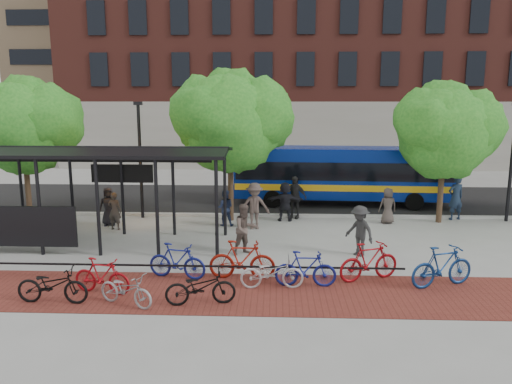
{
  "coord_description": "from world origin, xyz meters",
  "views": [
    {
      "loc": [
        -1.02,
        -17.93,
        5.29
      ],
      "look_at": [
        -1.83,
        1.52,
        1.6
      ],
      "focal_mm": 35.0,
      "sensor_mm": 36.0,
      "label": 1
    }
  ],
  "objects_px": {
    "bike_0": "(52,285)",
    "pedestrian_2": "(225,208)",
    "bike_11": "(442,266)",
    "bus": "(341,172)",
    "pedestrian_8": "(245,229)",
    "lamp_post_left": "(140,157)",
    "tree_c": "(447,128)",
    "tree_b": "(232,118)",
    "bike_5": "(242,260)",
    "bike_4": "(200,287)",
    "bike_9": "(369,261)",
    "bike_1": "(102,276)",
    "bike_6": "(272,272)",
    "pedestrian_5": "(285,202)",
    "pedestrian_4": "(294,197)",
    "bus_shelter": "(78,163)",
    "tree_a": "(25,122)",
    "bike_3": "(177,261)",
    "lamp_post_right": "(512,158)",
    "pedestrian_1": "(115,211)",
    "pedestrian_0": "(109,206)",
    "bike_2": "(126,289)",
    "pedestrian_3": "(254,206)",
    "pedestrian_6": "(388,206)",
    "bike_7": "(306,269)",
    "pedestrian_7": "(456,197)",
    "pedestrian_9": "(360,231)"
  },
  "relations": [
    {
      "from": "bike_0",
      "to": "pedestrian_2",
      "type": "relative_size",
      "value": 1.24
    },
    {
      "from": "bike_11",
      "to": "bus",
      "type": "bearing_deg",
      "value": -12.92
    },
    {
      "from": "pedestrian_8",
      "to": "lamp_post_left",
      "type": "bearing_deg",
      "value": 100.63
    },
    {
      "from": "tree_c",
      "to": "pedestrian_8",
      "type": "bearing_deg",
      "value": -149.28
    },
    {
      "from": "tree_b",
      "to": "bike_5",
      "type": "height_order",
      "value": "tree_b"
    },
    {
      "from": "bike_4",
      "to": "bike_9",
      "type": "bearing_deg",
      "value": -77.51
    },
    {
      "from": "bike_4",
      "to": "pedestrian_2",
      "type": "xyz_separation_m",
      "value": [
        -0.2,
        8.14,
        0.29
      ]
    },
    {
      "from": "bike_1",
      "to": "tree_b",
      "type": "bearing_deg",
      "value": -5.8
    },
    {
      "from": "bike_6",
      "to": "pedestrian_5",
      "type": "relative_size",
      "value": 1.04
    },
    {
      "from": "tree_b",
      "to": "pedestrian_4",
      "type": "xyz_separation_m",
      "value": [
        2.69,
        0.45,
        -3.51
      ]
    },
    {
      "from": "bus_shelter",
      "to": "tree_a",
      "type": "distance_m",
      "value": 5.52
    },
    {
      "from": "bike_4",
      "to": "bike_6",
      "type": "distance_m",
      "value": 2.19
    },
    {
      "from": "bike_3",
      "to": "bus",
      "type": "bearing_deg",
      "value": -16.97
    },
    {
      "from": "bike_11",
      "to": "bike_4",
      "type": "bearing_deg",
      "value": 82.55
    },
    {
      "from": "bike_1",
      "to": "pedestrian_8",
      "type": "distance_m",
      "value": 5.22
    },
    {
      "from": "lamp_post_right",
      "to": "bike_1",
      "type": "relative_size",
      "value": 3.05
    },
    {
      "from": "bike_0",
      "to": "bus_shelter",
      "type": "bearing_deg",
      "value": 15.3
    },
    {
      "from": "pedestrian_5",
      "to": "bike_4",
      "type": "bearing_deg",
      "value": 77.51
    },
    {
      "from": "pedestrian_1",
      "to": "pedestrian_4",
      "type": "bearing_deg",
      "value": -155.17
    },
    {
      "from": "bike_1",
      "to": "pedestrian_0",
      "type": "distance_m",
      "value": 7.71
    },
    {
      "from": "pedestrian_0",
      "to": "pedestrian_8",
      "type": "distance_m",
      "value": 7.01
    },
    {
      "from": "tree_c",
      "to": "bike_2",
      "type": "distance_m",
      "value": 14.82
    },
    {
      "from": "bike_4",
      "to": "pedestrian_2",
      "type": "distance_m",
      "value": 8.15
    },
    {
      "from": "bike_6",
      "to": "pedestrian_5",
      "type": "height_order",
      "value": "pedestrian_5"
    },
    {
      "from": "pedestrian_0",
      "to": "pedestrian_5",
      "type": "height_order",
      "value": "pedestrian_5"
    },
    {
      "from": "pedestrian_3",
      "to": "pedestrian_2",
      "type": "bearing_deg",
      "value": 150.3
    },
    {
      "from": "bike_2",
      "to": "pedestrian_0",
      "type": "xyz_separation_m",
      "value": [
        -3.17,
        8.14,
        0.38
      ]
    },
    {
      "from": "pedestrian_3",
      "to": "pedestrian_6",
      "type": "bearing_deg",
      "value": 1.53
    },
    {
      "from": "tree_b",
      "to": "pedestrian_2",
      "type": "height_order",
      "value": "tree_b"
    },
    {
      "from": "bike_7",
      "to": "pedestrian_6",
      "type": "height_order",
      "value": "pedestrian_6"
    },
    {
      "from": "lamp_post_right",
      "to": "bike_2",
      "type": "height_order",
      "value": "lamp_post_right"
    },
    {
      "from": "bike_4",
      "to": "pedestrian_0",
      "type": "xyz_separation_m",
      "value": [
        -5.07,
        8.0,
        0.34
      ]
    },
    {
      "from": "pedestrian_5",
      "to": "bike_5",
      "type": "bearing_deg",
      "value": 81.01
    },
    {
      "from": "bike_7",
      "to": "pedestrian_7",
      "type": "xyz_separation_m",
      "value": [
        7.01,
        8.24,
        0.47
      ]
    },
    {
      "from": "pedestrian_4",
      "to": "pedestrian_9",
      "type": "bearing_deg",
      "value": -48.79
    },
    {
      "from": "bike_7",
      "to": "bus",
      "type": "bearing_deg",
      "value": -11.22
    },
    {
      "from": "tree_b",
      "to": "pedestrian_9",
      "type": "xyz_separation_m",
      "value": [
        4.71,
        -4.85,
        -3.59
      ]
    },
    {
      "from": "bike_3",
      "to": "bike_6",
      "type": "xyz_separation_m",
      "value": [
        2.81,
        -0.68,
        -0.07
      ]
    },
    {
      "from": "tree_b",
      "to": "pedestrian_3",
      "type": "height_order",
      "value": "tree_b"
    },
    {
      "from": "pedestrian_1",
      "to": "bus_shelter",
      "type": "bearing_deg",
      "value": 81.77
    },
    {
      "from": "tree_b",
      "to": "bike_7",
      "type": "xyz_separation_m",
      "value": [
        2.73,
        -7.79,
        -3.93
      ]
    },
    {
      "from": "lamp_post_right",
      "to": "bike_6",
      "type": "height_order",
      "value": "lamp_post_right"
    },
    {
      "from": "pedestrian_2",
      "to": "bus_shelter",
      "type": "bearing_deg",
      "value": 25.89
    },
    {
      "from": "pedestrian_5",
      "to": "pedestrian_7",
      "type": "distance_m",
      "value": 7.5
    },
    {
      "from": "tree_b",
      "to": "lamp_post_left",
      "type": "height_order",
      "value": "tree_b"
    },
    {
      "from": "tree_a",
      "to": "pedestrian_3",
      "type": "distance_m",
      "value": 10.63
    },
    {
      "from": "bus",
      "to": "bike_4",
      "type": "distance_m",
      "value": 13.75
    },
    {
      "from": "bus_shelter",
      "to": "bike_11",
      "type": "bearing_deg",
      "value": -17.87
    },
    {
      "from": "bike_1",
      "to": "pedestrian_7",
      "type": "distance_m",
      "value": 15.48
    },
    {
      "from": "bike_4",
      "to": "pedestrian_5",
      "type": "distance_m",
      "value": 9.37
    }
  ]
}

